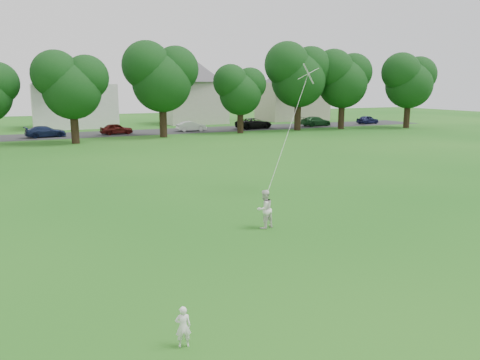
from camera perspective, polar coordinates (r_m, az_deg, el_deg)
name	(u,v)px	position (r m, az deg, el deg)	size (l,w,h in m)	color
ground	(264,272)	(13.65, 2.95, -11.10)	(160.00, 160.00, 0.00)	#135613
street	(85,135)	(53.73, -18.35, 5.26)	(90.00, 7.00, 0.01)	#2D2D30
toddler	(183,327)	(9.97, -6.95, -17.32)	(0.32, 0.21, 0.88)	white
older_boy	(265,209)	(17.40, 3.02, -3.56)	(0.71, 0.55, 1.46)	white
kite	(289,129)	(20.08, 6.04, 6.21)	(2.85, 2.91, 8.15)	white
tree_row	(115,73)	(48.01, -15.03, 12.47)	(79.72, 9.47, 11.06)	black
parked_cars	(135,128)	(53.51, -12.72, 6.20)	(71.06, 2.68, 1.30)	black
house_row	(81,87)	(63.53, -18.76, 10.71)	(77.32, 14.22, 10.50)	beige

